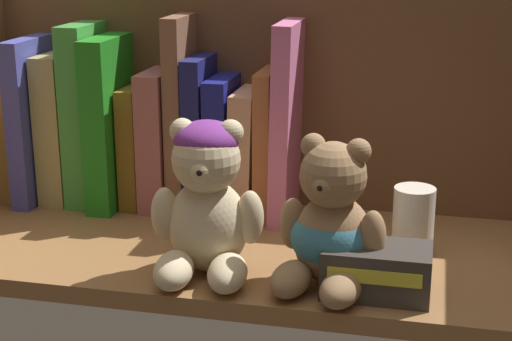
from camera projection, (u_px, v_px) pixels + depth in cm
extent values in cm
cube|color=olive|center=(261.00, 254.00, 91.86)|extent=(76.73, 29.70, 2.00)
cube|color=brown|center=(287.00, 94.00, 101.76)|extent=(79.13, 1.20, 33.06)
cube|color=olive|center=(22.00, 138.00, 107.70)|extent=(2.95, 10.75, 15.37)
cube|color=#4549AA|center=(41.00, 117.00, 106.18)|extent=(2.42, 14.73, 21.44)
cube|color=tan|center=(64.00, 126.00, 105.79)|extent=(3.52, 10.73, 19.39)
cube|color=green|center=(89.00, 113.00, 104.44)|extent=(3.29, 11.17, 23.29)
cube|color=#20831E|center=(115.00, 120.00, 103.89)|extent=(3.28, 14.31, 21.88)
cube|color=brown|center=(139.00, 145.00, 104.15)|extent=(2.40, 9.71, 15.54)
cube|color=#A35A5A|center=(161.00, 138.00, 103.18)|extent=(3.30, 10.70, 17.67)
cube|color=brown|center=(183.00, 113.00, 101.54)|extent=(2.14, 9.65, 24.57)
cube|color=navy|center=(202.00, 133.00, 101.72)|extent=(2.35, 10.76, 19.69)
cube|color=navy|center=(224.00, 144.00, 101.47)|extent=(2.82, 10.65, 17.22)
cube|color=tan|center=(248.00, 151.00, 101.02)|extent=(3.39, 11.26, 15.83)
cube|color=#A25930|center=(270.00, 142.00, 100.06)|extent=(2.01, 10.94, 18.37)
cube|color=#CC6797|center=(289.00, 120.00, 98.69)|extent=(2.72, 13.28, 24.32)
ellipsoid|color=beige|center=(208.00, 225.00, 83.92)|extent=(8.46, 7.76, 9.95)
sphere|color=beige|center=(206.00, 159.00, 81.32)|extent=(7.07, 7.07, 7.07)
sphere|color=beige|center=(182.00, 131.00, 81.27)|extent=(2.65, 2.65, 2.65)
sphere|color=beige|center=(231.00, 132.00, 80.71)|extent=(2.65, 2.65, 2.65)
sphere|color=beige|center=(202.00, 170.00, 79.06)|extent=(2.65, 2.65, 2.65)
sphere|color=black|center=(200.00, 172.00, 78.16)|extent=(0.93, 0.93, 0.93)
ellipsoid|color=beige|center=(174.00, 270.00, 80.67)|extent=(4.66, 7.01, 3.54)
ellipsoid|color=beige|center=(228.00, 273.00, 80.05)|extent=(4.66, 7.01, 3.54)
ellipsoid|color=beige|center=(165.00, 214.00, 83.59)|extent=(3.16, 3.16, 5.75)
ellipsoid|color=beige|center=(250.00, 217.00, 82.58)|extent=(3.16, 3.16, 5.75)
ellipsoid|color=#762E88|center=(207.00, 139.00, 81.23)|extent=(6.72, 6.72, 3.89)
ellipsoid|color=#93704C|center=(333.00, 239.00, 80.80)|extent=(7.99, 7.33, 9.40)
sphere|color=#93704C|center=(333.00, 175.00, 78.38)|extent=(6.68, 6.68, 6.68)
sphere|color=#93704C|center=(313.00, 146.00, 79.01)|extent=(2.51, 2.51, 2.51)
sphere|color=#93704C|center=(359.00, 151.00, 77.06)|extent=(2.51, 2.51, 2.51)
sphere|color=#9B754E|center=(324.00, 186.00, 76.46)|extent=(2.51, 2.51, 2.51)
sphere|color=black|center=(321.00, 188.00, 75.68)|extent=(0.88, 0.88, 0.88)
ellipsoid|color=#93704C|center=(291.00, 279.00, 78.91)|extent=(5.08, 6.95, 3.34)
ellipsoid|color=#93704C|center=(341.00, 289.00, 76.76)|extent=(5.08, 6.95, 3.34)
ellipsoid|color=#93704C|center=(293.00, 224.00, 81.82)|extent=(3.26, 3.26, 5.43)
ellipsoid|color=#93704C|center=(372.00, 237.00, 78.29)|extent=(3.26, 3.26, 5.43)
ellipsoid|color=teal|center=(333.00, 237.00, 80.73)|extent=(8.65, 7.99, 6.58)
cylinder|color=silver|center=(413.00, 223.00, 87.40)|extent=(4.50, 4.50, 7.97)
cube|color=#38332D|center=(377.00, 270.00, 78.97)|extent=(10.55, 6.18, 4.97)
cube|color=gold|center=(374.00, 278.00, 75.83)|extent=(8.97, 0.16, 1.39)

